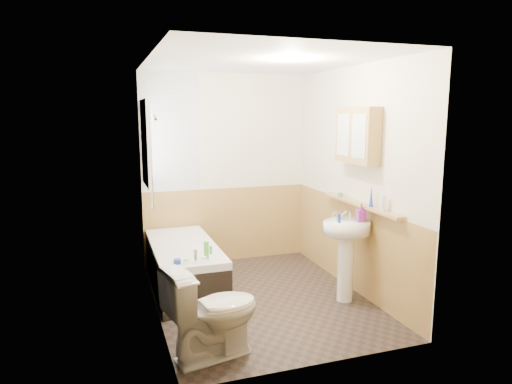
% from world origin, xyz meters
% --- Properties ---
extents(floor, '(2.80, 2.80, 0.00)m').
position_xyz_m(floor, '(0.00, 0.00, 0.00)').
color(floor, black).
rests_on(floor, ground).
extents(ceiling, '(2.80, 2.80, 0.00)m').
position_xyz_m(ceiling, '(0.00, 0.00, 2.50)').
color(ceiling, white).
rests_on(ceiling, ground).
extents(wall_back, '(2.20, 0.02, 2.50)m').
position_xyz_m(wall_back, '(0.00, 1.41, 1.25)').
color(wall_back, beige).
rests_on(wall_back, ground).
extents(wall_front, '(2.20, 0.02, 2.50)m').
position_xyz_m(wall_front, '(0.00, -1.41, 1.25)').
color(wall_front, beige).
rests_on(wall_front, ground).
extents(wall_left, '(0.02, 2.80, 2.50)m').
position_xyz_m(wall_left, '(-1.11, 0.00, 1.25)').
color(wall_left, beige).
rests_on(wall_left, ground).
extents(wall_right, '(0.02, 2.80, 2.50)m').
position_xyz_m(wall_right, '(1.11, 0.00, 1.25)').
color(wall_right, beige).
rests_on(wall_right, ground).
extents(wainscot_right, '(0.01, 2.80, 1.00)m').
position_xyz_m(wainscot_right, '(1.09, 0.00, 0.50)').
color(wainscot_right, '#B18A48').
rests_on(wainscot_right, wall_right).
extents(wainscot_front, '(2.20, 0.01, 1.00)m').
position_xyz_m(wainscot_front, '(0.00, -1.39, 0.50)').
color(wainscot_front, '#B18A48').
rests_on(wainscot_front, wall_front).
extents(wainscot_back, '(2.20, 0.01, 1.00)m').
position_xyz_m(wainscot_back, '(0.00, 1.39, 0.50)').
color(wainscot_back, '#B18A48').
rests_on(wainscot_back, wall_back).
extents(tile_cladding_left, '(0.01, 2.80, 2.50)m').
position_xyz_m(tile_cladding_left, '(-1.09, 0.00, 1.25)').
color(tile_cladding_left, white).
rests_on(tile_cladding_left, wall_left).
extents(tile_return_back, '(0.75, 0.01, 1.50)m').
position_xyz_m(tile_return_back, '(-0.73, 1.39, 1.75)').
color(tile_return_back, white).
rests_on(tile_return_back, wall_back).
extents(window, '(0.03, 0.79, 0.99)m').
position_xyz_m(window, '(-1.06, 0.95, 1.65)').
color(window, white).
rests_on(window, wall_left).
extents(bathtub, '(0.70, 1.60, 0.66)m').
position_xyz_m(bathtub, '(-0.73, 0.56, 0.27)').
color(bathtub, black).
rests_on(bathtub, floor).
extents(shower_riser, '(0.11, 0.08, 1.22)m').
position_xyz_m(shower_riser, '(-1.04, 0.58, 1.64)').
color(shower_riser, silver).
rests_on(shower_riser, wall_left).
extents(toilet, '(0.87, 0.60, 0.77)m').
position_xyz_m(toilet, '(-0.76, -1.00, 0.39)').
color(toilet, white).
rests_on(toilet, floor).
extents(sink, '(0.51, 0.41, 0.98)m').
position_xyz_m(sink, '(0.84, -0.34, 0.62)').
color(sink, white).
rests_on(sink, floor).
extents(pine_shelf, '(0.10, 1.42, 0.03)m').
position_xyz_m(pine_shelf, '(1.04, -0.26, 1.02)').
color(pine_shelf, '#B18A48').
rests_on(pine_shelf, wall_right).
extents(medicine_cabinet, '(0.17, 0.66, 0.59)m').
position_xyz_m(medicine_cabinet, '(1.01, -0.19, 1.76)').
color(medicine_cabinet, '#B18A48').
rests_on(medicine_cabinet, wall_right).
extents(foam_can, '(0.06, 0.06, 0.16)m').
position_xyz_m(foam_can, '(1.04, -0.67, 1.12)').
color(foam_can, silver).
rests_on(foam_can, pine_shelf).
extents(green_bottle, '(0.05, 0.05, 0.23)m').
position_xyz_m(green_bottle, '(1.04, -0.46, 1.15)').
color(green_bottle, '#19339E').
rests_on(green_bottle, pine_shelf).
extents(black_jar, '(0.07, 0.07, 0.04)m').
position_xyz_m(black_jar, '(1.04, 0.18, 1.06)').
color(black_jar, '#388447').
rests_on(black_jar, pine_shelf).
extents(soap_bottle, '(0.11, 0.20, 0.09)m').
position_xyz_m(soap_bottle, '(0.97, -0.40, 0.92)').
color(soap_bottle, purple).
rests_on(soap_bottle, sink).
extents(clear_bottle, '(0.04, 0.04, 0.09)m').
position_xyz_m(clear_bottle, '(0.73, -0.37, 0.92)').
color(clear_bottle, '#19339E').
rests_on(clear_bottle, sink).
extents(blue_gel, '(0.06, 0.04, 0.19)m').
position_xyz_m(blue_gel, '(-0.60, -0.06, 0.62)').
color(blue_gel, '#59C647').
rests_on(blue_gel, bathtub).
extents(cream_jar, '(0.09, 0.09, 0.05)m').
position_xyz_m(cream_jar, '(-0.91, -0.10, 0.55)').
color(cream_jar, '#19339E').
rests_on(cream_jar, bathtub).
extents(orange_bottle, '(0.04, 0.04, 0.09)m').
position_xyz_m(orange_bottle, '(-0.52, 0.10, 0.57)').
color(orange_bottle, '#388447').
rests_on(orange_bottle, bathtub).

